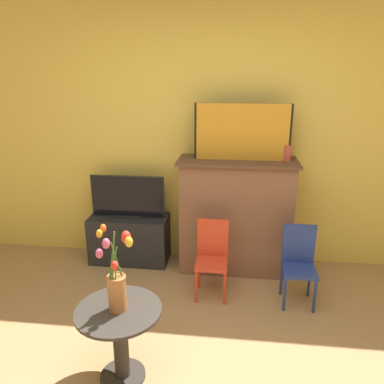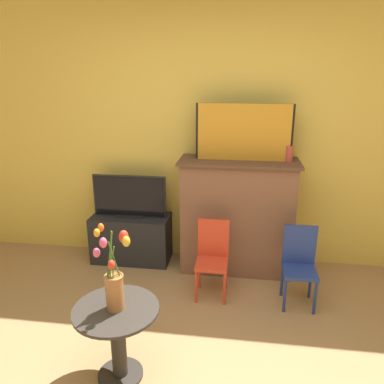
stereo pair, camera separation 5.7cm
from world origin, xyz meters
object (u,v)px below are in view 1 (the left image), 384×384
object	(u,v)px
chair_red	(212,254)
chair_blue	(299,261)
tv_monitor	(128,197)
painting	(242,132)
vase_tulips	(117,281)

from	to	relation	value
chair_red	chair_blue	xyz separation A→B (m)	(0.74, -0.03, 0.00)
tv_monitor	chair_red	bearing A→B (deg)	-29.94
painting	chair_blue	distance (m)	1.24
tv_monitor	chair_red	size ratio (longest dim) A/B	1.10
chair_red	chair_blue	bearing A→B (deg)	-2.53
painting	chair_blue	xyz separation A→B (m)	(0.51, -0.53, -1.00)
chair_red	vase_tulips	bearing A→B (deg)	-115.68
tv_monitor	vase_tulips	bearing A→B (deg)	-76.29
chair_red	chair_blue	size ratio (longest dim) A/B	1.00
painting	tv_monitor	size ratio (longest dim) A/B	1.18
painting	chair_blue	world-z (taller)	painting
tv_monitor	chair_blue	bearing A→B (deg)	-18.53
painting	chair_red	bearing A→B (deg)	-114.71
vase_tulips	tv_monitor	bearing A→B (deg)	103.71
painting	tv_monitor	xyz separation A→B (m)	(-1.12, 0.02, -0.68)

